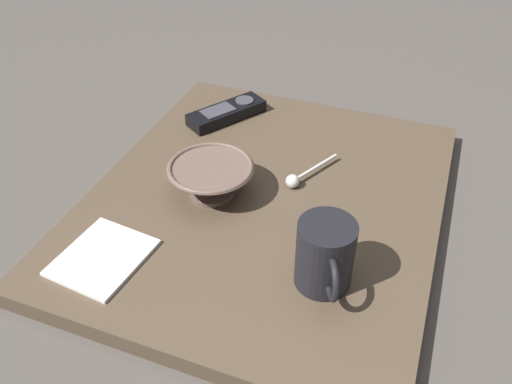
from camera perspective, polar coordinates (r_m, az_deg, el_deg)
The scene contains 7 objects.
ground_plane at distance 0.93m, azimuth 0.98°, elevation -1.92°, with size 6.00×6.00×0.00m, color #47423D.
table at distance 0.92m, azimuth 0.99°, elevation -1.17°, with size 0.58×0.67×0.03m.
cereal_bowl at distance 0.90m, azimuth -4.83°, elevation 1.53°, with size 0.15×0.15×0.06m.
coffee_mug at distance 0.74m, azimuth 7.42°, elevation -6.75°, with size 0.08×0.11×0.10m.
teaspoon at distance 0.93m, azimuth 4.48°, elevation 1.49°, with size 0.07×0.12×0.02m.
tv_remote_near at distance 1.11m, azimuth -3.15°, elevation 8.49°, with size 0.14×0.17×0.03m.
folded_napkin at distance 0.83m, azimuth -16.10°, elevation -6.74°, with size 0.13×0.15×0.01m.
Camera 1 is at (-0.23, 0.66, 0.61)m, focal length 37.36 mm.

